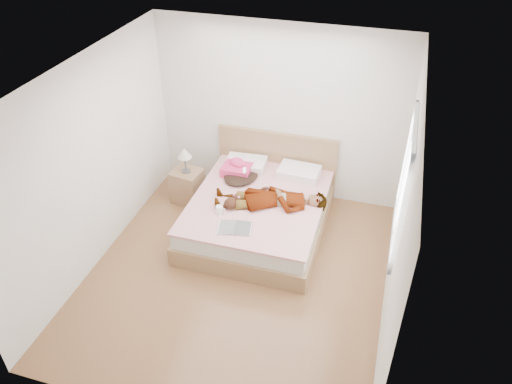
% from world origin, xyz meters
% --- Properties ---
extents(ground, '(4.00, 4.00, 0.00)m').
position_xyz_m(ground, '(0.00, 0.00, 0.00)').
color(ground, '#53331A').
rests_on(ground, ground).
extents(woman, '(1.60, 0.93, 0.21)m').
position_xyz_m(woman, '(0.19, 0.93, 0.61)').
color(woman, white).
rests_on(woman, bed).
extents(hair, '(0.58, 0.66, 0.08)m').
position_xyz_m(hair, '(-0.38, 1.38, 0.55)').
color(hair, black).
rests_on(hair, bed).
extents(phone, '(0.07, 0.10, 0.05)m').
position_xyz_m(phone, '(-0.31, 1.33, 0.69)').
color(phone, silver).
rests_on(phone, bed).
extents(room_shell, '(4.00, 4.00, 4.00)m').
position_xyz_m(room_shell, '(1.77, 0.30, 1.50)').
color(room_shell, white).
rests_on(room_shell, ground).
extents(bed, '(1.80, 2.08, 1.00)m').
position_xyz_m(bed, '(0.00, 1.04, 0.28)').
color(bed, brown).
rests_on(bed, ground).
extents(towel, '(0.42, 0.36, 0.22)m').
position_xyz_m(towel, '(-0.47, 1.48, 0.60)').
color(towel, '#FF4586').
rests_on(towel, bed).
extents(magazine, '(0.48, 0.36, 0.03)m').
position_xyz_m(magazine, '(-0.11, 0.27, 0.52)').
color(magazine, white).
rests_on(magazine, bed).
extents(coffee_mug, '(0.14, 0.10, 0.11)m').
position_xyz_m(coffee_mug, '(-0.39, 0.52, 0.56)').
color(coffee_mug, white).
rests_on(coffee_mug, bed).
extents(plush_toy, '(0.21, 0.27, 0.14)m').
position_xyz_m(plush_toy, '(-0.29, 0.69, 0.58)').
color(plush_toy, black).
rests_on(plush_toy, bed).
extents(nightstand, '(0.47, 0.43, 0.90)m').
position_xyz_m(nightstand, '(-1.21, 1.32, 0.30)').
color(nightstand, brown).
rests_on(nightstand, ground).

